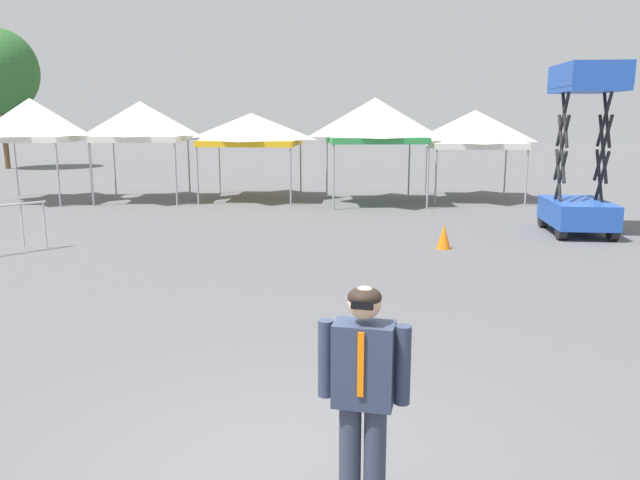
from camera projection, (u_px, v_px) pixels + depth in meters
ground_plane at (284, 477)px, 5.10m from camera, size 140.00×140.00×0.00m
canopy_tent_far_left at (31, 120)px, 21.07m from camera, size 2.93×2.93×3.51m
canopy_tent_far_right at (140, 121)px, 21.32m from camera, size 3.00×3.00×3.40m
canopy_tent_behind_center at (251, 129)px, 21.76m from camera, size 3.52×3.52×3.01m
canopy_tent_behind_right at (375, 120)px, 20.62m from camera, size 3.32×3.32×3.51m
canopy_tent_right_of_center at (475, 129)px, 21.58m from camera, size 3.27×3.27×3.11m
scissor_lift at (579, 184)px, 15.40m from camera, size 1.63×2.43×4.14m
person_foreground at (363, 389)px, 4.34m from camera, size 0.64×0.33×1.78m
traffic_cone_lot_center at (443, 236)px, 13.81m from camera, size 0.32×0.32×0.56m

